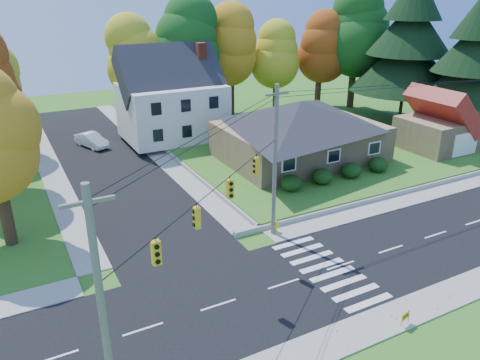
% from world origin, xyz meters
% --- Properties ---
extents(ground, '(120.00, 120.00, 0.00)m').
position_xyz_m(ground, '(0.00, 0.00, 0.00)').
color(ground, '#3D7923').
extents(road_main, '(90.00, 8.00, 0.02)m').
position_xyz_m(road_main, '(0.00, 0.00, 0.01)').
color(road_main, black).
rests_on(road_main, ground).
extents(road_cross, '(8.00, 44.00, 0.02)m').
position_xyz_m(road_cross, '(-8.00, 26.00, 0.01)').
color(road_cross, black).
rests_on(road_cross, ground).
extents(sidewalk_north, '(90.00, 2.00, 0.08)m').
position_xyz_m(sidewalk_north, '(0.00, 5.00, 0.04)').
color(sidewalk_north, '#9C9A90').
rests_on(sidewalk_north, ground).
extents(sidewalk_south, '(90.00, 2.00, 0.08)m').
position_xyz_m(sidewalk_south, '(0.00, -5.00, 0.04)').
color(sidewalk_south, '#9C9A90').
rests_on(sidewalk_south, ground).
extents(lawn, '(30.00, 30.00, 0.50)m').
position_xyz_m(lawn, '(13.00, 21.00, 0.25)').
color(lawn, '#3D7923').
rests_on(lawn, ground).
extents(ranch_house, '(14.60, 10.60, 5.40)m').
position_xyz_m(ranch_house, '(8.00, 16.00, 3.27)').
color(ranch_house, tan).
rests_on(ranch_house, lawn).
extents(colonial_house, '(10.40, 8.40, 9.60)m').
position_xyz_m(colonial_house, '(0.04, 28.00, 4.58)').
color(colonial_house, silver).
rests_on(colonial_house, lawn).
extents(garage, '(7.30, 6.30, 4.60)m').
position_xyz_m(garage, '(22.00, 11.99, 2.84)').
color(garage, tan).
rests_on(garage, lawn).
extents(hedge_row, '(10.70, 1.70, 1.27)m').
position_xyz_m(hedge_row, '(7.50, 9.80, 1.14)').
color(hedge_row, '#163A10').
rests_on(hedge_row, lawn).
extents(traffic_infrastructure, '(38.10, 10.66, 10.00)m').
position_xyz_m(traffic_infrastructure, '(-0.15, 1.35, 5.15)').
color(traffic_infrastructure, '#666059').
rests_on(traffic_infrastructure, ground).
extents(tree_lot_0, '(6.72, 6.72, 12.51)m').
position_xyz_m(tree_lot_0, '(-2.00, 34.00, 8.31)').
color(tree_lot_0, '#3F2A19').
rests_on(tree_lot_0, lawn).
extents(tree_lot_1, '(7.84, 7.84, 14.60)m').
position_xyz_m(tree_lot_1, '(4.00, 33.00, 9.61)').
color(tree_lot_1, '#3F2A19').
rests_on(tree_lot_1, lawn).
extents(tree_lot_2, '(7.28, 7.28, 13.56)m').
position_xyz_m(tree_lot_2, '(10.00, 34.00, 8.96)').
color(tree_lot_2, '#3F2A19').
rests_on(tree_lot_2, lawn).
extents(tree_lot_3, '(6.16, 6.16, 11.47)m').
position_xyz_m(tree_lot_3, '(16.00, 33.00, 7.65)').
color(tree_lot_3, '#3F2A19').
rests_on(tree_lot_3, lawn).
extents(tree_lot_4, '(6.72, 6.72, 12.51)m').
position_xyz_m(tree_lot_4, '(22.00, 32.00, 8.31)').
color(tree_lot_4, '#3F2A19').
rests_on(tree_lot_4, lawn).
extents(tree_lot_5, '(8.40, 8.40, 15.64)m').
position_xyz_m(tree_lot_5, '(26.00, 30.00, 10.27)').
color(tree_lot_5, '#3F2A19').
rests_on(tree_lot_5, lawn).
extents(conifer_east_a, '(12.80, 12.80, 16.96)m').
position_xyz_m(conifer_east_a, '(27.00, 22.00, 9.39)').
color(conifer_east_a, '#3F2A19').
rests_on(conifer_east_a, lawn).
extents(conifer_east_b, '(11.20, 11.20, 14.84)m').
position_xyz_m(conifer_east_b, '(28.00, 14.00, 8.28)').
color(conifer_east_b, '#3F2A19').
rests_on(conifer_east_b, lawn).
extents(white_car, '(2.98, 4.62, 1.44)m').
position_xyz_m(white_car, '(-8.23, 29.98, 0.74)').
color(white_car, white).
rests_on(white_car, road_cross).
extents(fire_hydrant, '(0.51, 0.40, 0.90)m').
position_xyz_m(fire_hydrant, '(-1.27, 5.28, 0.43)').
color(fire_hydrant, yellow).
rests_on(fire_hydrant, ground).
extents(yard_sign, '(0.63, 0.16, 0.80)m').
position_xyz_m(yard_sign, '(-0.72, -5.67, 0.57)').
color(yard_sign, black).
rests_on(yard_sign, ground).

